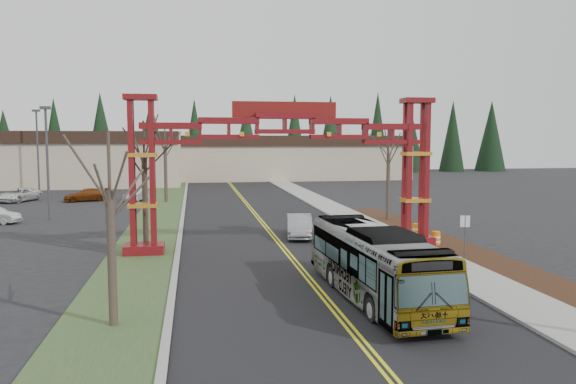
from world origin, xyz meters
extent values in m
plane|color=black|center=(0.00, 0.00, 0.00)|extent=(200.00, 200.00, 0.00)
cube|color=black|center=(0.00, 25.00, 0.01)|extent=(12.00, 110.00, 0.02)
cube|color=yellow|center=(-0.12, 25.00, 0.03)|extent=(0.12, 100.00, 0.01)
cube|color=yellow|center=(0.12, 25.00, 0.03)|extent=(0.12, 100.00, 0.01)
cube|color=#9A9A95|center=(6.15, 25.00, 0.07)|extent=(0.30, 110.00, 0.15)
cube|color=gray|center=(7.60, 25.00, 0.08)|extent=(2.60, 110.00, 0.14)
cube|color=black|center=(10.20, 10.00, 0.06)|extent=(2.60, 50.00, 0.12)
cube|color=#344D26|center=(-8.00, 25.00, 0.04)|extent=(4.00, 110.00, 0.08)
cube|color=#9A9A95|center=(-6.15, 25.00, 0.07)|extent=(0.30, 110.00, 0.15)
cube|color=#5B0C13|center=(-8.00, 18.00, 0.30)|extent=(2.20, 1.60, 0.60)
cube|color=#5B0C13|center=(-8.55, 17.65, 4.60)|extent=(0.28, 0.28, 8.00)
cube|color=#5B0C13|center=(-7.45, 17.65, 4.60)|extent=(0.28, 0.28, 8.00)
cube|color=#5B0C13|center=(-8.55, 18.35, 4.60)|extent=(0.28, 0.28, 8.00)
cube|color=#5B0C13|center=(-7.45, 18.35, 4.60)|extent=(0.28, 0.28, 8.00)
cube|color=orange|center=(-8.00, 18.00, 2.80)|extent=(1.60, 1.10, 0.22)
cube|color=orange|center=(-8.00, 18.00, 5.60)|extent=(1.60, 1.10, 0.22)
cube|color=#5B0C13|center=(-8.00, 18.00, 8.75)|extent=(1.80, 1.20, 0.30)
cube|color=#5B0C13|center=(8.00, 18.00, 0.30)|extent=(2.20, 1.60, 0.60)
cube|color=#5B0C13|center=(7.45, 17.65, 4.60)|extent=(0.28, 0.28, 8.00)
cube|color=#5B0C13|center=(8.55, 17.65, 4.60)|extent=(0.28, 0.28, 8.00)
cube|color=#5B0C13|center=(7.45, 18.35, 4.60)|extent=(0.28, 0.28, 8.00)
cube|color=#5B0C13|center=(8.55, 18.35, 4.60)|extent=(0.28, 0.28, 8.00)
cube|color=orange|center=(8.00, 18.00, 2.80)|extent=(1.60, 1.10, 0.22)
cube|color=orange|center=(8.00, 18.00, 5.60)|extent=(1.60, 1.10, 0.22)
cube|color=#5B0C13|center=(8.00, 18.00, 8.75)|extent=(1.80, 1.20, 0.30)
cube|color=#5B0C13|center=(0.00, 18.00, 7.50)|extent=(16.00, 0.90, 1.00)
cube|color=#5B0C13|center=(0.00, 18.00, 6.60)|extent=(16.00, 0.90, 0.60)
cube|color=maroon|center=(0.00, 18.00, 8.15)|extent=(6.00, 0.25, 0.90)
cube|color=#BAAA8E|center=(-30.00, 72.00, 3.75)|extent=(46.00, 22.00, 7.50)
cube|color=#BAAA8E|center=(10.00, 80.00, 3.50)|extent=(38.00, 20.00, 7.00)
cube|color=black|center=(10.00, 69.90, 6.20)|extent=(38.00, 0.40, 1.60)
cone|color=black|center=(-38.00, 92.00, 6.50)|extent=(5.60, 5.60, 13.00)
cylinder|color=#382D26|center=(-38.00, 92.00, 0.80)|extent=(0.80, 0.80, 1.60)
cone|color=black|center=(-29.50, 92.00, 6.50)|extent=(5.60, 5.60, 13.00)
cylinder|color=#382D26|center=(-29.50, 92.00, 0.80)|extent=(0.80, 0.80, 1.60)
cone|color=black|center=(-21.00, 92.00, 6.50)|extent=(5.60, 5.60, 13.00)
cylinder|color=#382D26|center=(-21.00, 92.00, 0.80)|extent=(0.80, 0.80, 1.60)
cone|color=black|center=(-12.50, 92.00, 6.50)|extent=(5.60, 5.60, 13.00)
cylinder|color=#382D26|center=(-12.50, 92.00, 0.80)|extent=(0.80, 0.80, 1.60)
cone|color=black|center=(-4.00, 92.00, 6.50)|extent=(5.60, 5.60, 13.00)
cylinder|color=#382D26|center=(-4.00, 92.00, 0.80)|extent=(0.80, 0.80, 1.60)
cone|color=black|center=(4.50, 92.00, 6.50)|extent=(5.60, 5.60, 13.00)
cylinder|color=#382D26|center=(4.50, 92.00, 0.80)|extent=(0.80, 0.80, 1.60)
cone|color=black|center=(13.00, 92.00, 6.50)|extent=(5.60, 5.60, 13.00)
cylinder|color=#382D26|center=(13.00, 92.00, 0.80)|extent=(0.80, 0.80, 1.60)
cone|color=black|center=(21.50, 92.00, 6.50)|extent=(5.60, 5.60, 13.00)
cylinder|color=#382D26|center=(21.50, 92.00, 0.80)|extent=(0.80, 0.80, 1.60)
cone|color=black|center=(30.00, 92.00, 6.50)|extent=(5.60, 5.60, 13.00)
cylinder|color=#382D26|center=(30.00, 92.00, 0.80)|extent=(0.80, 0.80, 1.60)
cone|color=black|center=(38.50, 92.00, 6.50)|extent=(5.60, 5.60, 13.00)
cylinder|color=#382D26|center=(38.50, 92.00, 0.80)|extent=(0.80, 0.80, 1.60)
cone|color=black|center=(47.00, 92.00, 6.50)|extent=(5.60, 5.60, 13.00)
cylinder|color=#382D26|center=(47.00, 92.00, 0.80)|extent=(0.80, 0.80, 1.60)
cone|color=black|center=(55.50, 92.00, 6.50)|extent=(5.60, 5.60, 13.00)
cylinder|color=#382D26|center=(55.50, 92.00, 0.80)|extent=(0.80, 0.80, 1.60)
imported|color=#93949A|center=(1.94, 7.43, 1.47)|extent=(2.97, 10.68, 2.95)
imported|color=#A5A8AD|center=(1.64, 22.00, 0.75)|extent=(2.27, 4.76, 1.51)
imported|color=brown|center=(-16.29, 47.02, 0.66)|extent=(4.86, 3.11, 1.31)
imported|color=#B9BBC1|center=(-11.00, 46.37, 0.63)|extent=(2.75, 4.02, 1.26)
imported|color=white|center=(-23.12, 47.78, 0.70)|extent=(4.10, 5.55, 1.40)
cylinder|color=#382D26|center=(-8.00, 5.63, 2.37)|extent=(0.30, 0.30, 4.73)
cylinder|color=#382D26|center=(-8.00, 5.63, 5.68)|extent=(0.11, 0.11, 2.08)
cylinder|color=#382D26|center=(-8.00, 19.37, 2.70)|extent=(0.33, 0.33, 5.40)
cylinder|color=#382D26|center=(-8.00, 19.37, 6.41)|extent=(0.12, 0.12, 2.24)
cylinder|color=#382D26|center=(-8.00, 44.40, 2.88)|extent=(0.35, 0.35, 5.76)
cylinder|color=#382D26|center=(-8.00, 44.40, 6.84)|extent=(0.13, 0.13, 2.38)
cylinder|color=#382D26|center=(10.00, 28.37, 2.64)|extent=(0.30, 0.30, 5.29)
cylinder|color=#382D26|center=(10.00, 28.37, 6.23)|extent=(0.11, 0.11, 2.08)
cylinder|color=#3F3F44|center=(-16.66, 33.24, 4.41)|extent=(0.20, 0.20, 8.83)
cube|color=#3F3F44|center=(-16.66, 33.24, 8.93)|extent=(0.78, 0.39, 0.25)
cylinder|color=#3F3F44|center=(-23.91, 58.74, 4.90)|extent=(0.22, 0.22, 9.80)
cube|color=#3F3F44|center=(-23.91, 58.74, 9.91)|extent=(0.87, 0.44, 0.27)
cylinder|color=#3F3F44|center=(9.42, 14.38, 1.15)|extent=(0.06, 0.06, 2.30)
cube|color=white|center=(9.42, 14.38, 1.99)|extent=(0.52, 0.16, 0.63)
cylinder|color=orange|center=(9.15, 17.42, 0.47)|extent=(0.49, 0.49, 0.93)
cylinder|color=white|center=(9.15, 17.42, 0.61)|extent=(0.50, 0.50, 0.11)
cylinder|color=white|center=(9.15, 17.42, 0.33)|extent=(0.50, 0.50, 0.11)
cylinder|color=orange|center=(9.05, 20.16, 0.50)|extent=(0.52, 0.52, 1.00)
cylinder|color=white|center=(9.05, 20.16, 0.65)|extent=(0.54, 0.54, 0.12)
cylinder|color=white|center=(9.05, 20.16, 0.35)|extent=(0.54, 0.54, 0.12)
cylinder|color=orange|center=(9.69, 20.93, 0.48)|extent=(0.50, 0.50, 0.96)
cylinder|color=white|center=(9.69, 20.93, 0.63)|extent=(0.52, 0.52, 0.12)
cylinder|color=white|center=(9.69, 20.93, 0.34)|extent=(0.52, 0.52, 0.12)
camera|label=1|loc=(-5.20, -13.95, 6.47)|focal=35.00mm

